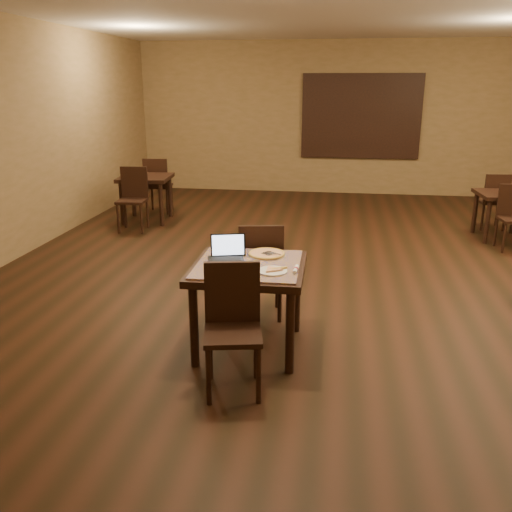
% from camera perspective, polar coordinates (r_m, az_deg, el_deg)
% --- Properties ---
extents(ground, '(10.00, 10.00, 0.00)m').
position_cam_1_polar(ground, '(6.68, 7.38, -1.48)').
color(ground, black).
rests_on(ground, ground).
extents(wall_back, '(8.00, 0.02, 3.00)m').
position_cam_1_polar(wall_back, '(11.33, 8.37, 14.11)').
color(wall_back, olive).
rests_on(wall_back, ground).
extents(wall_front, '(8.00, 0.02, 3.00)m').
position_cam_1_polar(wall_front, '(1.48, 4.54, -9.65)').
color(wall_front, olive).
rests_on(wall_front, ground).
extents(wall_left, '(0.02, 10.00, 3.00)m').
position_cam_1_polar(wall_left, '(7.55, -24.72, 10.98)').
color(wall_left, olive).
rests_on(wall_left, ground).
extents(ceiling, '(8.00, 10.00, 0.02)m').
position_cam_1_polar(ceiling, '(6.37, 8.55, 24.96)').
color(ceiling, silver).
rests_on(ceiling, wall_back).
extents(mural, '(2.34, 0.05, 1.64)m').
position_cam_1_polar(mural, '(11.30, 10.99, 14.22)').
color(mural, '#235C82').
rests_on(mural, wall_back).
extents(tiled_table, '(0.93, 0.93, 0.76)m').
position_cam_1_polar(tiled_table, '(4.49, -0.79, -2.04)').
color(tiled_table, black).
rests_on(tiled_table, ground).
extents(chair_main_near, '(0.48, 0.48, 0.95)m').
position_cam_1_polar(chair_main_near, '(3.98, -2.47, -6.73)').
color(chair_main_near, black).
rests_on(chair_main_near, ground).
extents(chair_main_far, '(0.48, 0.48, 0.95)m').
position_cam_1_polar(chair_main_far, '(5.11, 0.50, -1.02)').
color(chair_main_far, black).
rests_on(chair_main_far, ground).
extents(laptop, '(0.34, 0.30, 0.20)m').
position_cam_1_polar(laptop, '(4.57, -3.08, 0.33)').
color(laptop, black).
rests_on(laptop, tiled_table).
extents(plate, '(0.24, 0.24, 0.01)m').
position_cam_1_polar(plate, '(4.26, 1.74, -1.60)').
color(plate, white).
rests_on(plate, tiled_table).
extents(pizza_slice, '(0.23, 0.23, 0.02)m').
position_cam_1_polar(pizza_slice, '(4.25, 1.74, -1.42)').
color(pizza_slice, '#F9ECA6').
rests_on(pizza_slice, plate).
extents(pizza_pan, '(0.33, 0.33, 0.01)m').
position_cam_1_polar(pizza_pan, '(4.67, 1.13, 0.10)').
color(pizza_pan, silver).
rests_on(pizza_pan, tiled_table).
extents(pizza_whole, '(0.31, 0.31, 0.02)m').
position_cam_1_polar(pizza_whole, '(4.66, 1.13, 0.26)').
color(pizza_whole, '#F9ECA6').
rests_on(pizza_whole, pizza_pan).
extents(spatula, '(0.24, 0.21, 0.01)m').
position_cam_1_polar(spatula, '(4.64, 1.35, 0.29)').
color(spatula, silver).
rests_on(spatula, pizza_whole).
extents(napkin_roll, '(0.04, 0.16, 0.04)m').
position_cam_1_polar(napkin_roll, '(4.28, 4.20, -1.41)').
color(napkin_roll, white).
rests_on(napkin_roll, tiled_table).
extents(other_table_a, '(0.77, 0.77, 0.68)m').
position_cam_1_polar(other_table_a, '(8.63, 24.61, 5.32)').
color(other_table_a, black).
rests_on(other_table_a, ground).
extents(other_table_a_chair_far, '(0.41, 0.41, 0.88)m').
position_cam_1_polar(other_table_a_chair_far, '(9.13, 23.76, 5.59)').
color(other_table_a_chair_far, black).
rests_on(other_table_a_chair_far, ground).
extents(other_table_b, '(0.85, 0.85, 0.74)m').
position_cam_1_polar(other_table_b, '(9.08, -11.53, 7.47)').
color(other_table_b, black).
rests_on(other_table_b, ground).
extents(other_table_b_chair_near, '(0.45, 0.45, 0.96)m').
position_cam_1_polar(other_table_b_chair_near, '(8.58, -12.79, 6.29)').
color(other_table_b_chair_near, black).
rests_on(other_table_b_chair_near, ground).
extents(other_table_b_chair_far, '(0.45, 0.45, 0.96)m').
position_cam_1_polar(other_table_b_chair_far, '(9.61, -10.34, 7.64)').
color(other_table_b_chair_far, black).
rests_on(other_table_b_chair_far, ground).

